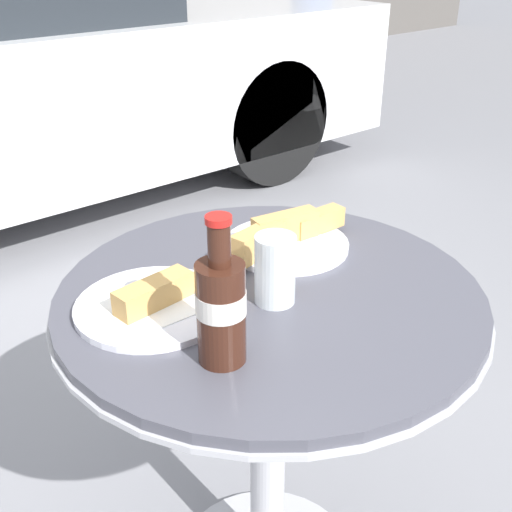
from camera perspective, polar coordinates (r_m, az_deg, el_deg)
name	(u,v)px	position (r m, az deg, el deg)	size (l,w,h in m)	color
bistro_table	(269,370)	(1.22, 1.14, -10.12)	(0.76, 0.76, 0.74)	#B7B7BC
cola_bottle_left	(221,306)	(0.91, -3.13, -4.50)	(0.07, 0.07, 0.23)	#3D1E14
drinking_glass	(275,272)	(1.06, 1.71, -1.46)	(0.07, 0.07, 0.12)	#C68923
lunch_plate_near	(285,238)	(1.26, 2.64, 1.62)	(0.29, 0.25, 0.07)	white
lunch_plate_far	(153,303)	(1.07, -9.16, -4.15)	(0.26, 0.26, 0.06)	white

